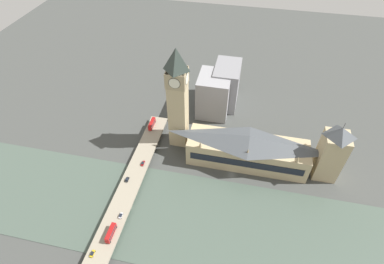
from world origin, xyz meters
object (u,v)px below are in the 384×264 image
Objects in this scene: car_northbound_mid at (143,163)px; car_northbound_tail at (92,254)px; clock_tower at (178,97)px; double_decker_bus_lead at (111,233)px; double_decker_bus_mid at (152,124)px; parliament_hall at (247,149)px; victoria_tower at (331,152)px; car_northbound_lead at (121,216)px; car_southbound_lead at (127,179)px; road_bridge at (122,203)px.

car_northbound_mid is 66.12m from car_northbound_tail.
double_decker_bus_lead is at bearing 167.74° from clock_tower.
double_decker_bus_lead is 0.94× the size of double_decker_bus_mid.
parliament_hall is 1.74× the size of victoria_tower.
double_decker_bus_mid reaches higher than car_northbound_tail.
car_northbound_lead is at bearing 117.26° from victoria_tower.
double_decker_bus_lead is 2.71× the size of car_northbound_tail.
parliament_hall reaches higher than car_southbound_lead.
car_northbound_lead reaches higher than road_bridge.
car_southbound_lead is at bearing 9.85° from road_bridge.
victoria_tower is 4.33× the size of double_decker_bus_lead.
car_northbound_mid is (-21.32, 69.10, -7.36)m from parliament_hall.
car_northbound_mid reaches higher than car_northbound_tail.
car_southbound_lead is at bearing -0.37° from car_northbound_tail.
car_northbound_lead is (-62.40, 68.81, -7.39)m from parliament_hall.
double_decker_bus_mid is (16.69, 74.47, -5.35)m from parliament_hall.
road_bridge is 34.21m from car_northbound_tail.
double_decker_bus_lead is at bearing -23.83° from car_northbound_tail.
double_decker_bus_lead is (-74.68, 121.95, -14.28)m from victoria_tower.
car_northbound_mid is at bearing 99.98° from victoria_tower.
car_southbound_lead reaches higher than car_northbound_tail.
car_northbound_tail is (-34.03, 3.18, 1.54)m from road_bridge.
double_decker_bus_lead reaches higher than car_northbound_tail.
clock_tower is 1.66× the size of victoria_tower.
parliament_hall is 0.50× the size of road_bridge.
car_northbound_lead is 26.41m from car_southbound_lead.
road_bridge is at bearing 126.48° from parliament_hall.
car_northbound_mid is at bearing 0.41° from car_northbound_lead.
car_northbound_lead is at bearing 132.20° from parliament_hall.
parliament_hall is 20.88× the size of car_southbound_lead.
clock_tower is 76.96m from road_bridge.
car_southbound_lead is at bearing 159.82° from car_northbound_mid.
double_decker_bus_lead is (-85.02, 18.47, -34.67)m from clock_tower.
clock_tower is at bearing -13.83° from car_northbound_tail.
car_northbound_tail is (-87.17, 75.06, -7.39)m from parliament_hall.
double_decker_bus_lead is 2.76× the size of car_northbound_lead.
car_northbound_lead is (-72.79, 17.76, -36.57)m from clock_tower.
car_northbound_mid is at bearing 150.35° from clock_tower.
double_decker_bus_lead is at bearing -173.74° from road_bridge.
clock_tower is 42.19m from double_decker_bus_mid.
parliament_hall reaches higher than road_bridge.
clock_tower is at bearing -18.15° from road_bridge.
clock_tower is (10.39, 51.05, 29.18)m from parliament_hall.
clock_tower is 106.92m from car_northbound_tail.
car_northbound_tail is (-87.23, 127.49, -16.18)m from victoria_tower.
double_decker_bus_lead is at bearing 179.55° from car_northbound_mid.
double_decker_bus_lead is (-74.62, 69.52, -5.50)m from parliament_hall.
car_northbound_tail reaches higher than road_bridge.
double_decker_bus_mid is at bearing 77.37° from parliament_hall.
parliament_hall is 1.05× the size of clock_tower.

